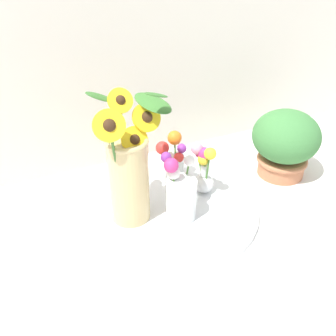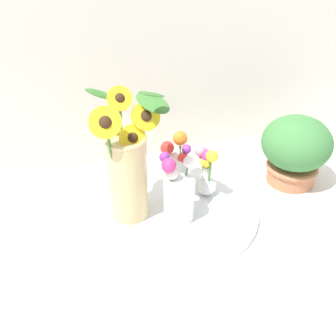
# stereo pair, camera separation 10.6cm
# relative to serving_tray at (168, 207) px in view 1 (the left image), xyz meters

# --- Properties ---
(ground_plane) EXTENTS (6.00, 6.00, 0.00)m
(ground_plane) POSITION_rel_serving_tray_xyz_m (-0.00, -0.03, -0.01)
(ground_plane) COLOR silver
(serving_tray) EXTENTS (0.52, 0.52, 0.02)m
(serving_tray) POSITION_rel_serving_tray_xyz_m (0.00, 0.00, 0.00)
(serving_tray) COLOR silver
(serving_tray) RESTS_ON ground_plane
(mason_jar_sunflowers) EXTENTS (0.21, 0.21, 0.39)m
(mason_jar_sunflowers) POSITION_rel_serving_tray_xyz_m (-0.11, -0.00, 0.16)
(mason_jar_sunflowers) COLOR #D1B77A
(mason_jar_sunflowers) RESTS_ON serving_tray
(vase_small_center) EXTENTS (0.10, 0.09, 0.19)m
(vase_small_center) POSITION_rel_serving_tray_xyz_m (0.01, -0.06, 0.08)
(vase_small_center) COLOR white
(vase_small_center) RESTS_ON serving_tray
(vase_bulb_right) EXTENTS (0.07, 0.08, 0.16)m
(vase_bulb_right) POSITION_rel_serving_tray_xyz_m (0.12, 0.02, 0.09)
(vase_bulb_right) COLOR white
(vase_bulb_right) RESTS_ON serving_tray
(vase_small_back) EXTENTS (0.08, 0.08, 0.16)m
(vase_small_back) POSITION_rel_serving_tray_xyz_m (0.07, 0.10, 0.08)
(vase_small_back) COLOR white
(vase_small_back) RESTS_ON serving_tray
(potted_plant) EXTENTS (0.21, 0.21, 0.22)m
(potted_plant) POSITION_rel_serving_tray_xyz_m (0.42, 0.02, 0.11)
(potted_plant) COLOR #B7704C
(potted_plant) RESTS_ON ground_plane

